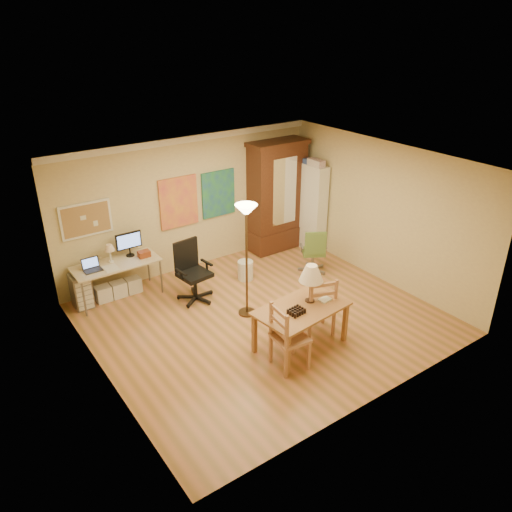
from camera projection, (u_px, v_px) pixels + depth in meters
floor at (263, 318)px, 8.60m from camera, size 5.50×5.50×0.00m
crown_molding at (187, 139)px, 9.26m from camera, size 5.50×0.08×0.12m
corkboard at (86, 220)px, 8.70m from camera, size 0.90×0.04×0.62m
art_panel_left at (179, 202)px, 9.66m from camera, size 0.80×0.04×1.00m
art_panel_right at (218, 194)px, 10.13m from camera, size 0.75×0.04×0.95m
dining_table at (305, 298)px, 7.58m from camera, size 1.50×1.00×1.33m
ladder_chair_back at (318, 307)px, 8.01m from camera, size 0.60×0.58×1.03m
ladder_chair_left at (288, 339)px, 7.22m from camera, size 0.51×0.53×1.05m
torchiere_lamp at (246, 228)px, 8.05m from camera, size 0.37×0.37×2.02m
computer_desk at (118, 276)px, 9.11m from camera, size 1.54×0.67×1.16m
office_chair_black at (194, 284)px, 9.07m from camera, size 0.69×0.69×1.12m
office_chair_green at (313, 261)px, 10.05m from camera, size 0.59×0.59×0.95m
drawer_cart at (81, 291)px, 8.82m from camera, size 0.31×0.38×0.63m
armoire at (276, 203)px, 10.81m from camera, size 1.30×0.62×2.40m
bookshelf at (311, 208)px, 10.82m from camera, size 0.29×0.76×1.91m
wastebin at (245, 270)px, 9.81m from camera, size 0.31×0.31×0.39m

